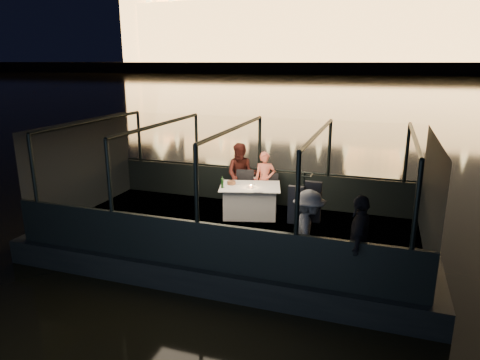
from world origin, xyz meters
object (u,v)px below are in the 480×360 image
(passenger_stripe, at_px, (308,228))
(coat_stand, at_px, (303,220))
(dining_table_central, at_px, (250,201))
(person_man_maroon, at_px, (241,178))
(person_woman_coral, at_px, (265,180))
(chair_port_right, at_px, (268,193))
(chair_port_left, at_px, (243,192))
(passenger_dark, at_px, (359,238))
(wine_bottle, at_px, (222,182))

(passenger_stripe, bearing_deg, coat_stand, 15.24)
(dining_table_central, height_order, person_man_maroon, person_man_maroon)
(coat_stand, relative_size, passenger_stripe, 1.16)
(dining_table_central, bearing_deg, person_woman_coral, 76.39)
(chair_port_right, bearing_deg, person_woman_coral, 106.32)
(chair_port_left, distance_m, passenger_stripe, 3.68)
(coat_stand, distance_m, passenger_stripe, 0.29)
(chair_port_left, xyz_separation_m, passenger_dark, (3.06, -3.10, 0.40))
(dining_table_central, bearing_deg, chair_port_left, 126.64)
(dining_table_central, distance_m, chair_port_right, 0.62)
(person_woman_coral, relative_size, passenger_dark, 0.92)
(person_woman_coral, distance_m, wine_bottle, 1.33)
(passenger_stripe, bearing_deg, person_woman_coral, 11.92)
(chair_port_right, bearing_deg, chair_port_left, 168.24)
(chair_port_right, relative_size, coat_stand, 0.51)
(person_man_maroon, xyz_separation_m, passenger_dark, (3.20, -3.37, 0.10))
(coat_stand, distance_m, person_woman_coral, 3.33)
(passenger_stripe, xyz_separation_m, wine_bottle, (-2.43, 2.11, 0.06))
(chair_port_left, height_order, coat_stand, coat_stand)
(coat_stand, height_order, passenger_dark, coat_stand)
(chair_port_left, height_order, wine_bottle, wine_bottle)
(coat_stand, bearing_deg, person_woman_coral, 117.37)
(chair_port_left, xyz_separation_m, coat_stand, (2.04, -2.68, 0.45))
(passenger_dark, bearing_deg, person_man_maroon, -132.93)
(person_man_maroon, bearing_deg, dining_table_central, -64.00)
(passenger_dark, distance_m, wine_bottle, 4.02)
(chair_port_left, relative_size, wine_bottle, 3.43)
(dining_table_central, relative_size, passenger_stripe, 0.94)
(passenger_stripe, relative_size, passenger_dark, 0.96)
(chair_port_left, xyz_separation_m, person_man_maroon, (-0.13, 0.27, 0.30))
(passenger_stripe, xyz_separation_m, passenger_dark, (0.88, -0.18, 0.00))
(chair_port_right, distance_m, coat_stand, 3.12)
(coat_stand, bearing_deg, chair_port_right, 116.79)
(coat_stand, bearing_deg, wine_bottle, 140.77)
(coat_stand, distance_m, person_man_maroon, 3.67)
(chair_port_right, bearing_deg, dining_table_central, -139.00)
(chair_port_right, height_order, passenger_stripe, passenger_stripe)
(dining_table_central, height_order, passenger_dark, passenger_dark)
(chair_port_left, bearing_deg, dining_table_central, -66.07)
(coat_stand, xyz_separation_m, person_woman_coral, (-1.53, 2.95, -0.15))
(chair_port_left, height_order, person_woman_coral, person_woman_coral)
(chair_port_left, bearing_deg, wine_bottle, -119.48)
(dining_table_central, relative_size, coat_stand, 0.81)
(person_man_maroon, height_order, passenger_stripe, passenger_stripe)
(passenger_dark, bearing_deg, dining_table_central, -130.59)
(wine_bottle, bearing_deg, passenger_stripe, -40.97)
(passenger_stripe, bearing_deg, chair_port_left, 20.99)
(passenger_stripe, height_order, passenger_dark, passenger_dark)
(coat_stand, height_order, person_woman_coral, coat_stand)
(coat_stand, relative_size, wine_bottle, 6.31)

